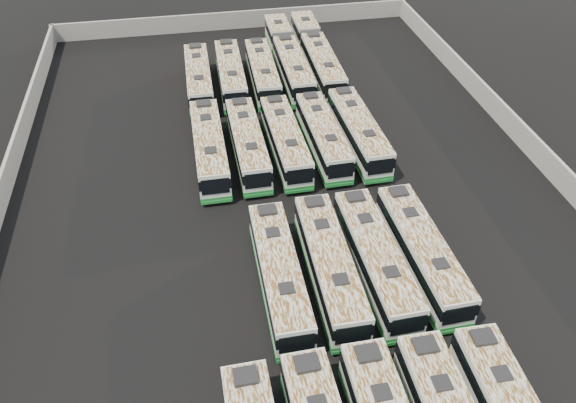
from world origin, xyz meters
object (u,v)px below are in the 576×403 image
object	(u,v)px
bus_midback_far_left	(209,148)
bus_midback_center	(285,141)
bus_midback_left	(248,144)
bus_midfront_left	(279,274)
bus_back_right	(288,57)
bus_midfront_center	(330,266)
bus_back_far_left	(199,79)
bus_midback_far_right	(359,132)
bus_midfront_far_right	(422,252)
bus_back_far_right	(317,54)
bus_midfront_right	(375,259)
bus_midback_right	(323,136)
bus_back_left	(231,75)
bus_back_center	(263,73)

from	to	relation	value
bus_midback_far_left	bus_midback_center	world-z (taller)	bus_midback_far_left
bus_midback_left	bus_midback_center	bearing A→B (deg)	-2.45
bus_midback_left	bus_midback_center	xyz separation A→B (m)	(3.31, -0.11, -0.01)
bus_midfront_left	bus_back_right	distance (m)	32.62
bus_midfront_left	bus_midback_center	xyz separation A→B (m)	(3.34, 15.56, -0.01)
bus_midfront_center	bus_midback_far_left	xyz separation A→B (m)	(-6.70, 15.55, 0.01)
bus_back_far_left	bus_back_right	world-z (taller)	bus_back_right
bus_midback_far_right	bus_midfront_left	bearing A→B (deg)	-123.83
bus_midback_center	bus_back_right	bearing A→B (deg)	77.30
bus_midback_far_right	bus_back_far_left	size ratio (longest dim) A/B	1.02
bus_midfront_far_right	bus_back_far_right	size ratio (longest dim) A/B	0.63
bus_back_far_left	bus_midback_far_right	bearing A→B (deg)	-43.28
bus_midfront_right	bus_back_right	bearing A→B (deg)	88.66
bus_midback_right	bus_back_right	world-z (taller)	bus_back_right
bus_midfront_center	bus_back_far_left	world-z (taller)	bus_midfront_center
bus_midback_left	bus_back_left	world-z (taller)	bus_back_left
bus_back_far_left	bus_back_center	distance (m)	6.71
bus_midback_far_left	bus_back_far_right	distance (m)	21.12
bus_midfront_left	bus_back_center	xyz separation A→B (m)	(3.39, 28.73, -0.00)
bus_midfront_center	bus_midfront_right	size ratio (longest dim) A/B	1.00
bus_midback_center	bus_back_left	size ratio (longest dim) A/B	0.98
bus_back_right	bus_midfront_far_right	bearing A→B (deg)	-83.63
bus_midback_center	bus_back_far_right	xyz separation A→B (m)	(6.65, 16.50, 0.05)
bus_back_left	bus_midfront_right	bearing A→B (deg)	-75.74
bus_back_right	bus_back_far_right	distance (m)	3.25
bus_midfront_right	bus_back_left	distance (m)	29.54
bus_midback_far_right	bus_back_right	distance (m)	16.57
bus_midback_center	bus_back_right	xyz separation A→B (m)	(3.40, 16.36, 0.03)
bus_midback_center	bus_back_far_left	bearing A→B (deg)	115.99
bus_midback_far_right	bus_back_left	world-z (taller)	bus_midback_far_right
bus_midback_far_left	bus_back_right	bearing A→B (deg)	58.47
bus_back_center	bus_back_right	distance (m)	4.62
bus_midback_far_left	bus_back_right	xyz separation A→B (m)	(10.02, 16.28, -0.02)
bus_back_far_right	bus_midback_far_right	bearing A→B (deg)	-88.68
bus_midback_center	bus_back_far_right	distance (m)	17.79
bus_midfront_left	bus_back_far_right	bearing A→B (deg)	72.89
bus_midback_far_left	bus_back_far_left	size ratio (longest dim) A/B	1.03
bus_midfront_center	bus_back_center	distance (m)	28.65
bus_midback_right	bus_back_right	xyz separation A→B (m)	(-0.01, 16.24, 0.05)
bus_midfront_left	bus_midfront_right	size ratio (longest dim) A/B	0.98
bus_midfront_center	bus_midback_right	size ratio (longest dim) A/B	1.04
bus_midfront_far_right	bus_back_left	distance (m)	30.36
bus_midfront_center	bus_back_far_left	distance (m)	29.34
bus_back_center	bus_back_far_right	distance (m)	7.39
bus_midfront_center	bus_midfront_far_right	world-z (taller)	bus_midfront_center
bus_back_center	bus_midback_center	bearing A→B (deg)	-88.75
bus_midback_far_right	bus_back_center	distance (m)	14.64
bus_back_right	bus_back_far_right	bearing A→B (deg)	3.11
bus_midback_far_right	bus_back_left	bearing A→B (deg)	125.82
bus_back_right	bus_back_far_left	bearing A→B (deg)	-161.35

